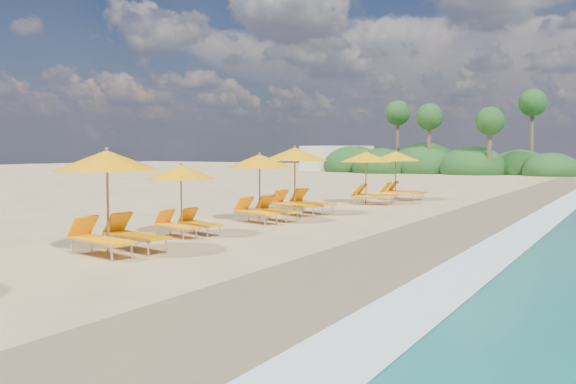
{
  "coord_description": "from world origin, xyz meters",
  "views": [
    {
      "loc": [
        8.42,
        -14.19,
        2.35
      ],
      "look_at": [
        0.0,
        0.0,
        1.2
      ],
      "focal_mm": 37.68,
      "sensor_mm": 36.0,
      "label": 1
    }
  ],
  "objects": [
    {
      "name": "ground",
      "position": [
        0.0,
        0.0,
        0.0
      ],
      "size": [
        160.0,
        160.0,
        0.0
      ],
      "primitive_type": "plane",
      "color": "tan",
      "rests_on": "ground"
    },
    {
      "name": "wet_sand",
      "position": [
        4.0,
        0.0,
        0.01
      ],
      "size": [
        4.0,
        160.0,
        0.01
      ],
      "primitive_type": "cube",
      "color": "olive",
      "rests_on": "ground"
    },
    {
      "name": "surf_foam",
      "position": [
        6.7,
        0.0,
        0.03
      ],
      "size": [
        4.0,
        160.0,
        0.01
      ],
      "color": "white",
      "rests_on": "ground"
    },
    {
      "name": "station_2",
      "position": [
        -1.99,
        -4.47,
        1.35
      ],
      "size": [
        2.86,
        2.72,
        2.41
      ],
      "rotation": [
        0.0,
        0.0,
        -0.16
      ],
      "color": "olive",
      "rests_on": "ground"
    },
    {
      "name": "station_3",
      "position": [
        -2.47,
        -1.42,
        1.12
      ],
      "size": [
        2.51,
        2.44,
        1.99
      ],
      "rotation": [
        0.0,
        0.0,
        -0.29
      ],
      "color": "olive",
      "rests_on": "ground"
    },
    {
      "name": "station_4",
      "position": [
        -2.35,
        2.35,
        1.27
      ],
      "size": [
        2.89,
        2.82,
        2.27
      ],
      "rotation": [
        0.0,
        0.0,
        -0.32
      ],
      "color": "olive",
      "rests_on": "ground"
    },
    {
      "name": "station_5",
      "position": [
        -2.52,
        4.99,
        1.41
      ],
      "size": [
        3.2,
        3.14,
        2.51
      ],
      "rotation": [
        0.0,
        0.0,
        -0.33
      ],
      "color": "olive",
      "rests_on": "ground"
    },
    {
      "name": "station_6",
      "position": [
        -1.89,
        10.18,
        1.31
      ],
      "size": [
        2.79,
        2.66,
        2.34
      ],
      "rotation": [
        0.0,
        0.0,
        0.17
      ],
      "color": "olive",
      "rests_on": "ground"
    },
    {
      "name": "station_7",
      "position": [
        -1.59,
        12.98,
        1.32
      ],
      "size": [
        2.55,
        2.35,
        2.35
      ],
      "rotation": [
        0.0,
        0.0,
        -0.02
      ],
      "color": "olive",
      "rests_on": "ground"
    },
    {
      "name": "treeline",
      "position": [
        -9.94,
        45.51,
        1.0
      ],
      "size": [
        25.8,
        8.8,
        9.74
      ],
      "color": "#163D14",
      "rests_on": "ground"
    },
    {
      "name": "beach_building",
      "position": [
        -22.0,
        48.0,
        1.4
      ],
      "size": [
        7.0,
        5.0,
        2.8
      ],
      "primitive_type": "cube",
      "color": "beige",
      "rests_on": "ground"
    }
  ]
}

